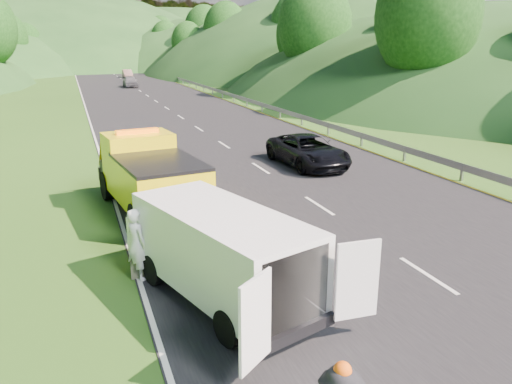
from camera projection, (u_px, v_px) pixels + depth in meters
name	position (u px, v px, depth m)	size (l,w,h in m)	color
ground	(287.00, 262.00, 13.44)	(320.00, 320.00, 0.00)	#38661E
road_surface	(156.00, 101.00, 50.40)	(14.00, 200.00, 0.02)	black
guardrail	(197.00, 89.00, 64.06)	(0.06, 140.00, 1.52)	gray
tree_line_right	(268.00, 82.00, 75.00)	(14.00, 140.00, 14.00)	#285F1C
hills_backdrop	(112.00, 65.00, 136.73)	(201.00, 288.60, 44.00)	#2D5B23
tow_truck	(149.00, 174.00, 17.11)	(3.12, 6.57, 2.72)	black
white_van	(218.00, 249.00, 11.18)	(4.27, 6.56, 2.16)	black
woman	(139.00, 279.00, 12.48)	(0.67, 0.49, 1.83)	white
child	(208.00, 272.00, 12.82)	(0.44, 0.34, 0.91)	tan
suitcase	(139.00, 266.00, 12.44)	(0.39, 0.22, 0.63)	#5E5D46
passing_suv	(307.00, 166.00, 23.95)	(2.39, 5.19, 1.44)	black
dist_car_a	(131.00, 87.00, 66.51)	(1.75, 4.35, 1.48)	#55545A
dist_car_b	(128.00, 78.00, 84.57)	(1.43, 4.11, 1.36)	brown
dist_car_c	(116.00, 73.00, 99.13)	(1.98, 4.87, 1.41)	#AA6355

